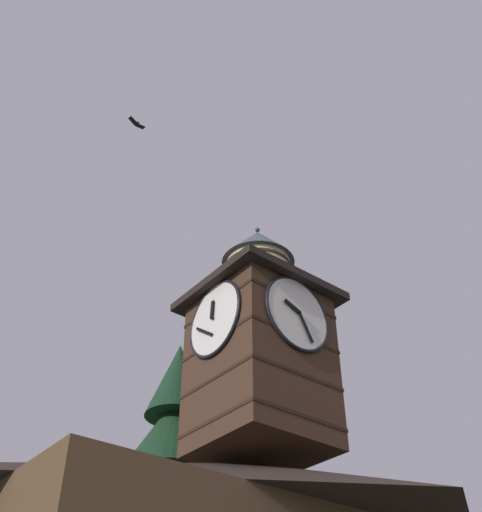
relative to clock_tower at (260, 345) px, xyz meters
name	(u,v)px	position (x,y,z in m)	size (l,w,h in m)	color
clock_tower	(260,345)	(0.00, 0.00, 0.00)	(3.91, 3.91, 7.73)	#422B1E
flying_bird_high	(137,124)	(3.86, -2.16, 8.84)	(0.73, 0.28, 0.14)	black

